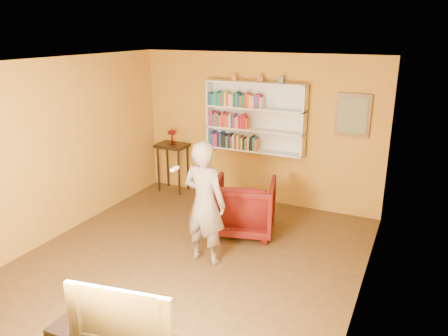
{
  "coord_description": "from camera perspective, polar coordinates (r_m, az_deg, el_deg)",
  "views": [
    {
      "loc": [
        2.71,
        -4.73,
        3.09
      ],
      "look_at": [
        0.15,
        0.75,
        1.15
      ],
      "focal_mm": 35.0,
      "sensor_mm": 36.0,
      "label": 1
    }
  ],
  "objects": [
    {
      "name": "books_row_upper",
      "position": [
        7.77,
        1.52,
        8.88
      ],
      "size": [
        1.02,
        0.19,
        0.26
      ],
      "color": "navy",
      "rests_on": "bookshelf"
    },
    {
      "name": "armchair",
      "position": [
        6.86,
        2.64,
        -5.03
      ],
      "size": [
        1.14,
        1.16,
        0.87
      ],
      "primitive_type": "imported",
      "rotation": [
        0.0,
        0.0,
        3.4
      ],
      "color": "#3F0406",
      "rests_on": "ground"
    },
    {
      "name": "person",
      "position": [
        5.86,
        -2.55,
        -4.59
      ],
      "size": [
        0.67,
        0.48,
        1.72
      ],
      "primitive_type": "imported",
      "rotation": [
        0.0,
        0.0,
        3.03
      ],
      "color": "#705F52",
      "rests_on": "ground"
    },
    {
      "name": "ornament_centre",
      "position": [
        7.6,
        4.83,
        11.52
      ],
      "size": [
        0.08,
        0.08,
        0.11
      ],
      "primitive_type": "cube",
      "color": "#A54A37",
      "rests_on": "bookshelf"
    },
    {
      "name": "ornament_right",
      "position": [
        7.48,
        7.53,
        11.32
      ],
      "size": [
        0.08,
        0.08,
        0.1
      ],
      "primitive_type": "cube",
      "color": "slate",
      "rests_on": "bookshelf"
    },
    {
      "name": "television",
      "position": [
        3.97,
        -12.89,
        -17.82
      ],
      "size": [
        0.96,
        0.28,
        0.55
      ],
      "primitive_type": "imported",
      "rotation": [
        0.0,
        0.0,
        0.16
      ],
      "color": "black",
      "rests_on": "tv_cabinet"
    },
    {
      "name": "books_row_middle",
      "position": [
        7.89,
        0.57,
        6.23
      ],
      "size": [
        0.76,
        0.18,
        0.27
      ],
      "color": "#752B82",
      "rests_on": "bookshelf"
    },
    {
      "name": "game_remote",
      "position": [
        5.47,
        -6.47,
        -0.11
      ],
      "size": [
        0.04,
        0.15,
        0.04
      ],
      "primitive_type": "cube",
      "color": "white",
      "rests_on": "person"
    },
    {
      "name": "room_shell",
      "position": [
        5.84,
        -4.43,
        -3.09
      ],
      "size": [
        5.3,
        5.8,
        2.88
      ],
      "color": "#432D15",
      "rests_on": "ground"
    },
    {
      "name": "books_row_lower",
      "position": [
        7.94,
        1.2,
        3.51
      ],
      "size": [
        0.94,
        0.19,
        0.27
      ],
      "color": "#186D41",
      "rests_on": "bookshelf"
    },
    {
      "name": "console_table",
      "position": [
        8.56,
        -6.74,
        2.06
      ],
      "size": [
        0.58,
        0.44,
        0.95
      ],
      "color": "black",
      "rests_on": "ground"
    },
    {
      "name": "ornament_left",
      "position": [
        7.78,
        1.41,
        11.68
      ],
      "size": [
        0.07,
        0.07,
        0.1
      ],
      "primitive_type": "cube",
      "color": "#CC723A",
      "rests_on": "bookshelf"
    },
    {
      "name": "ruby_lustre",
      "position": [
        8.47,
        -6.83,
        4.45
      ],
      "size": [
        0.17,
        0.17,
        0.28
      ],
      "color": "maroon",
      "rests_on": "console_table"
    },
    {
      "name": "framed_painting",
      "position": [
        7.39,
        16.51,
        6.62
      ],
      "size": [
        0.55,
        0.05,
        0.7
      ],
      "color": "brown",
      "rests_on": "room_shell"
    },
    {
      "name": "bookshelf",
      "position": [
        7.79,
        4.24,
        6.66
      ],
      "size": [
        1.8,
        0.29,
        1.23
      ],
      "color": "silver",
      "rests_on": "room_shell"
    }
  ]
}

